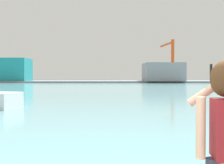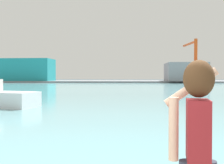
% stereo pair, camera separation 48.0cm
% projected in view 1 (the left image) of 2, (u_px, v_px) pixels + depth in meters
% --- Properties ---
extents(ground_plane, '(220.00, 220.00, 0.00)m').
position_uv_depth(ground_plane, '(109.00, 88.00, 51.76)').
color(ground_plane, '#334751').
extents(harbor_water, '(140.00, 100.00, 0.02)m').
position_uv_depth(harbor_water, '(109.00, 87.00, 53.76)').
color(harbor_water, '#6BA8B2').
rests_on(harbor_water, ground_plane).
extents(far_shore_dock, '(140.00, 20.00, 0.52)m').
position_uv_depth(far_shore_dock, '(110.00, 81.00, 93.74)').
color(far_shore_dock, gray).
rests_on(far_shore_dock, ground_plane).
extents(person_photographer, '(0.53, 0.56, 1.74)m').
position_uv_depth(person_photographer, '(223.00, 132.00, 2.70)').
color(person_photographer, '#2D3342').
rests_on(person_photographer, quay_promenade).
extents(warehouse_left, '(17.85, 9.41, 6.96)m').
position_uv_depth(warehouse_left, '(0.00, 70.00, 89.32)').
color(warehouse_left, teal).
rests_on(warehouse_left, far_shore_dock).
extents(warehouse_right, '(11.46, 13.29, 5.49)m').
position_uv_depth(warehouse_right, '(162.00, 72.00, 89.03)').
color(warehouse_right, gray).
rests_on(warehouse_right, far_shore_dock).
extents(port_crane, '(2.11, 13.89, 12.81)m').
position_uv_depth(port_crane, '(170.00, 55.00, 91.01)').
color(port_crane, '#D84C19').
rests_on(port_crane, far_shore_dock).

